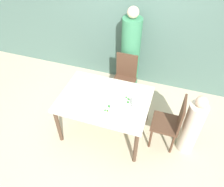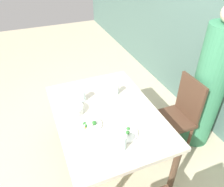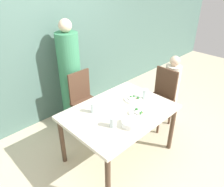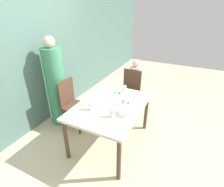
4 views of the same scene
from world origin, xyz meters
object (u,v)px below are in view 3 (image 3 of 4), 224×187
(person_child, at_px, (171,90))
(person_adult, at_px, (70,77))
(plate_rice_adult, at_px, (138,113))
(glass_water_tall, at_px, (145,94))
(chair_adult_spot, at_px, (85,99))
(chair_child_spot, at_px, (160,96))
(bowl_curry, at_px, (131,123))

(person_child, bearing_deg, person_adult, 137.73)
(plate_rice_adult, distance_m, glass_water_tall, 0.39)
(chair_adult_spot, height_order, plate_rice_adult, chair_adult_spot)
(chair_adult_spot, relative_size, glass_water_tall, 6.57)
(chair_child_spot, height_order, person_adult, person_adult)
(chair_child_spot, height_order, glass_water_tall, chair_child_spot)
(person_child, bearing_deg, chair_adult_spot, 147.73)
(chair_adult_spot, xyz_separation_m, person_child, (1.22, -0.77, -0.00))
(chair_child_spot, height_order, plate_rice_adult, chair_child_spot)
(chair_adult_spot, distance_m, glass_water_tall, 0.99)
(person_adult, relative_size, person_child, 1.52)
(bowl_curry, bearing_deg, plate_rice_adult, 21.54)
(person_child, bearing_deg, glass_water_tall, -173.57)
(person_child, height_order, plate_rice_adult, person_child)
(plate_rice_adult, bearing_deg, person_adult, 91.08)
(chair_adult_spot, distance_m, person_child, 1.45)
(person_adult, height_order, plate_rice_adult, person_adult)
(chair_child_spot, relative_size, bowl_curry, 4.64)
(plate_rice_adult, bearing_deg, person_child, 12.16)
(chair_adult_spot, bearing_deg, person_adult, 90.00)
(chair_adult_spot, bearing_deg, glass_water_tall, -66.69)
(bowl_curry, relative_size, glass_water_tall, 1.41)
(person_child, distance_m, plate_rice_adult, 1.25)
(chair_child_spot, distance_m, glass_water_tall, 0.63)
(bowl_curry, distance_m, plate_rice_adult, 0.26)
(bowl_curry, xyz_separation_m, plate_rice_adult, (0.24, 0.10, -0.02))
(plate_rice_adult, height_order, glass_water_tall, glass_water_tall)
(chair_child_spot, bearing_deg, bowl_curry, -72.81)
(chair_child_spot, bearing_deg, glass_water_tall, -80.18)
(bowl_curry, xyz_separation_m, glass_water_tall, (0.59, 0.26, 0.04))
(glass_water_tall, bearing_deg, person_adult, 107.21)
(person_adult, height_order, person_child, person_adult)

